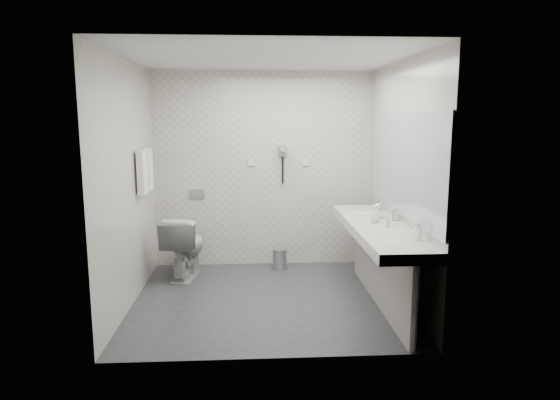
{
  "coord_description": "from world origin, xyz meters",
  "views": [
    {
      "loc": [
        -0.15,
        -4.95,
        1.91
      ],
      "look_at": [
        0.15,
        0.15,
        1.05
      ],
      "focal_mm": 31.22,
      "sensor_mm": 36.0,
      "label": 1
    }
  ],
  "objects": [
    {
      "name": "dryer_cord",
      "position": [
        0.25,
        1.26,
        1.25
      ],
      "size": [
        0.02,
        0.02,
        0.35
      ],
      "primitive_type": "cylinder",
      "color": "black",
      "rests_on": "dryer_cradle"
    },
    {
      "name": "glass_right",
      "position": [
        1.24,
        0.11,
        0.9
      ],
      "size": [
        0.06,
        0.06,
        0.1
      ],
      "primitive_type": "cylinder",
      "rotation": [
        0.0,
        0.0,
        0.14
      ],
      "color": "silver",
      "rests_on": "vanity_counter"
    },
    {
      "name": "vanity_panel",
      "position": [
        1.15,
        -0.2,
        0.38
      ],
      "size": [
        0.03,
        2.15,
        0.75
      ],
      "primitive_type": "cube",
      "color": "gray",
      "rests_on": "floor"
    },
    {
      "name": "vanity_post_far",
      "position": [
        1.18,
        0.84,
        0.38
      ],
      "size": [
        0.06,
        0.06,
        0.75
      ],
      "primitive_type": "cylinder",
      "color": "silver",
      "rests_on": "floor"
    },
    {
      "name": "floor",
      "position": [
        0.0,
        0.0,
        0.0
      ],
      "size": [
        2.8,
        2.8,
        0.0
      ],
      "primitive_type": "plane",
      "color": "#2E2E34",
      "rests_on": "ground"
    },
    {
      "name": "basin_near",
      "position": [
        1.12,
        -0.85,
        0.83
      ],
      "size": [
        0.4,
        0.31,
        0.05
      ],
      "primitive_type": "ellipsoid",
      "color": "silver",
      "rests_on": "vanity_counter"
    },
    {
      "name": "towel_far",
      "position": [
        -1.34,
        0.69,
        1.33
      ],
      "size": [
        0.07,
        0.24,
        0.48
      ],
      "primitive_type": "cube",
      "color": "white",
      "rests_on": "towel_rail"
    },
    {
      "name": "vanity_post_near",
      "position": [
        1.18,
        -1.24,
        0.38
      ],
      "size": [
        0.06,
        0.06,
        0.75
      ],
      "primitive_type": "cylinder",
      "color": "silver",
      "rests_on": "floor"
    },
    {
      "name": "basin_far",
      "position": [
        1.12,
        0.45,
        0.83
      ],
      "size": [
        0.4,
        0.31,
        0.05
      ],
      "primitive_type": "ellipsoid",
      "color": "silver",
      "rests_on": "vanity_counter"
    },
    {
      "name": "pedal_bin",
      "position": [
        0.2,
        1.03,
        0.13
      ],
      "size": [
        0.24,
        0.24,
        0.26
      ],
      "primitive_type": "cylinder",
      "rotation": [
        0.0,
        0.0,
        -0.42
      ],
      "color": "#B2B5BA",
      "rests_on": "floor"
    },
    {
      "name": "wall_left",
      "position": [
        -1.4,
        0.0,
        1.25
      ],
      "size": [
        0.0,
        2.6,
        2.6
      ],
      "primitive_type": "plane",
      "rotation": [
        1.57,
        0.0,
        1.57
      ],
      "color": "beige",
      "rests_on": "floor"
    },
    {
      "name": "wall_right",
      "position": [
        1.4,
        0.0,
        1.25
      ],
      "size": [
        0.0,
        2.6,
        2.6
      ],
      "primitive_type": "plane",
      "rotation": [
        1.57,
        0.0,
        -1.57
      ],
      "color": "beige",
      "rests_on": "floor"
    },
    {
      "name": "switch_plate_b",
      "position": [
        0.55,
        1.29,
        1.35
      ],
      "size": [
        0.09,
        0.02,
        0.09
      ],
      "primitive_type": "cube",
      "color": "silver",
      "rests_on": "wall_back"
    },
    {
      "name": "vanity_counter",
      "position": [
        1.12,
        -0.2,
        0.8
      ],
      "size": [
        0.55,
        2.2,
        0.1
      ],
      "primitive_type": "cube",
      "color": "silver",
      "rests_on": "floor"
    },
    {
      "name": "towel_near",
      "position": [
        -1.34,
        0.41,
        1.33
      ],
      "size": [
        0.07,
        0.24,
        0.48
      ],
      "primitive_type": "cube",
      "color": "white",
      "rests_on": "towel_rail"
    },
    {
      "name": "toilet",
      "position": [
        -0.97,
        0.81,
        0.38
      ],
      "size": [
        0.54,
        0.81,
        0.76
      ],
      "primitive_type": "imported",
      "rotation": [
        0.0,
        0.0,
        2.99
      ],
      "color": "silver",
      "rests_on": "floor"
    },
    {
      "name": "faucet_near",
      "position": [
        1.32,
        -0.85,
        0.92
      ],
      "size": [
        0.04,
        0.04,
        0.15
      ],
      "primitive_type": "cylinder",
      "color": "silver",
      "rests_on": "vanity_counter"
    },
    {
      "name": "towel_rail",
      "position": [
        -1.35,
        0.55,
        1.55
      ],
      "size": [
        0.02,
        0.62,
        0.02
      ],
      "primitive_type": "cylinder",
      "rotation": [
        1.57,
        0.0,
        0.0
      ],
      "color": "silver",
      "rests_on": "wall_left"
    },
    {
      "name": "ceiling",
      "position": [
        0.0,
        0.0,
        2.5
      ],
      "size": [
        2.8,
        2.8,
        0.0
      ],
      "primitive_type": "plane",
      "rotation": [
        3.14,
        0.0,
        0.0
      ],
      "color": "silver",
      "rests_on": "wall_back"
    },
    {
      "name": "soap_bottle_b",
      "position": [
        1.14,
        -0.08,
        0.89
      ],
      "size": [
        0.09,
        0.09,
        0.09
      ],
      "primitive_type": "imported",
      "rotation": [
        0.0,
        0.0,
        -0.79
      ],
      "color": "silver",
      "rests_on": "vanity_counter"
    },
    {
      "name": "faucet_far",
      "position": [
        1.32,
        0.45,
        0.92
      ],
      "size": [
        0.04,
        0.04,
        0.15
      ],
      "primitive_type": "cylinder",
      "color": "silver",
      "rests_on": "vanity_counter"
    },
    {
      "name": "wall_front",
      "position": [
        0.0,
        -1.3,
        1.25
      ],
      "size": [
        2.8,
        0.0,
        2.8
      ],
      "primitive_type": "plane",
      "rotation": [
        -1.57,
        0.0,
        0.0
      ],
      "color": "beige",
      "rests_on": "floor"
    },
    {
      "name": "dryer_cradle",
      "position": [
        0.25,
        1.27,
        1.5
      ],
      "size": [
        0.1,
        0.04,
        0.14
      ],
      "primitive_type": "cube",
      "color": "gray",
      "rests_on": "wall_back"
    },
    {
      "name": "mirror",
      "position": [
        1.39,
        -0.2,
        1.45
      ],
      "size": [
        0.02,
        2.2,
        1.05
      ],
      "primitive_type": "cube",
      "color": "#B2BCC6",
      "rests_on": "wall_right"
    },
    {
      "name": "wall_back",
      "position": [
        0.0,
        1.3,
        1.25
      ],
      "size": [
        2.8,
        0.0,
        2.8
      ],
      "primitive_type": "plane",
      "rotation": [
        1.57,
        0.0,
        0.0
      ],
      "color": "beige",
      "rests_on": "floor"
    },
    {
      "name": "soap_bottle_c",
      "position": [
        1.18,
        -0.33,
        0.91
      ],
      "size": [
        0.06,
        0.06,
        0.12
      ],
      "primitive_type": "imported",
      "rotation": [
        0.0,
        0.0,
        -0.31
      ],
      "color": "silver",
      "rests_on": "vanity_counter"
    },
    {
      "name": "dryer_barrel",
      "position": [
        0.25,
        1.2,
        1.53
      ],
      "size": [
        0.08,
        0.14,
        0.08
      ],
      "primitive_type": "cylinder",
      "rotation": [
        1.57,
        0.0,
        0.0
      ],
      "color": "gray",
      "rests_on": "dryer_cradle"
    },
    {
      "name": "switch_plate_a",
      "position": [
        -0.15,
        1.29,
        1.35
      ],
      "size": [
        0.09,
        0.02,
        0.09
      ],
      "primitive_type": "cube",
      "color": "silver",
      "rests_on": "wall_back"
    },
    {
      "name": "flush_plate",
      "position": [
        -0.85,
        1.29,
        0.95
      ],
      "size": [
        0.18,
        0.02,
        0.12
      ],
      "primitive_type": "cube",
      "color": "#B2B5BA",
      "rests_on": "wall_back"
    },
    {
      "name": "bin_lid",
      "position": [
        0.2,
        1.03,
        0.26
      ],
      "size": [
        0.18,
        0.18,
        0.02
      ],
      "primitive_type": "cylinder",
      "color": "#B2B5BA",
      "rests_on": "pedal_bin"
    },
    {
      "name": "soap_bottle_a",
      "position": [
        1.08,
        -0.17,
        0.9
      ],
      "size": [
        0.05,
        0.05,
        0.11
      ],
      "primitive_type": "imported",
      "rotation": [
        0.0,
        0.0,
        0.05
      ],
      "color": "silver",
      "rests_on": "vanity_counter"
    },
    {
      "name": "glass_left",
      "position": [
        1.35,
        -0.02,
        0.9
      ],
      "size": [
        0.08,
        0.08,
        0.11
      ],
      "primitive_type": "cylinder",
      "rotation": [
        0.0,
        0.0,
        0.33
      ],
      "color": "silver",
      "rests_on": "vanity_counter"
    }
  ]
}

